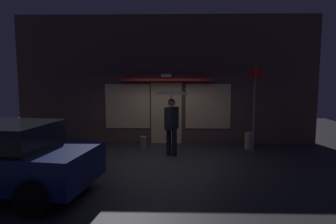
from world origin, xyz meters
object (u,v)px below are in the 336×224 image
object	(u,v)px
sidewalk_bollard	(144,143)
street_sign_post	(255,105)
person_with_umbrella	(172,105)
sidewalk_bollard_2	(248,141)

from	to	relation	value
sidewalk_bollard	street_sign_post	bearing A→B (deg)	-7.06
sidewalk_bollard	person_with_umbrella	bearing A→B (deg)	-37.19
person_with_umbrella	sidewalk_bollard_2	xyz separation A→B (m)	(2.56, 0.95, -1.27)
person_with_umbrella	sidewalk_bollard	size ratio (longest dim) A/B	4.55
sidewalk_bollard_2	street_sign_post	bearing A→B (deg)	-90.93
sidewalk_bollard_2	person_with_umbrella	bearing A→B (deg)	-159.64
street_sign_post	person_with_umbrella	bearing A→B (deg)	-173.77
street_sign_post	sidewalk_bollard_2	xyz separation A→B (m)	(0.01, 0.67, -1.27)
person_with_umbrella	sidewalk_bollard_2	world-z (taller)	person_with_umbrella
street_sign_post	sidewalk_bollard	distance (m)	3.75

